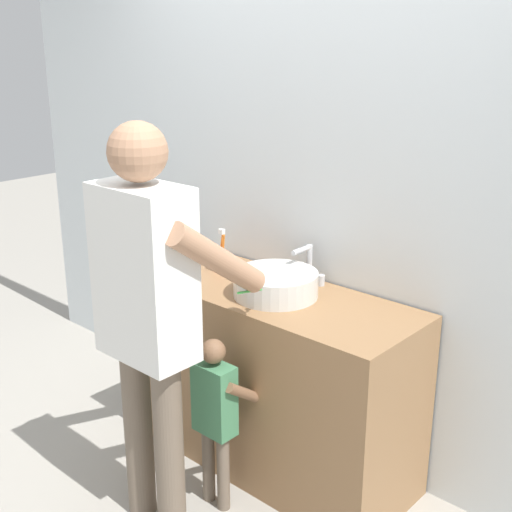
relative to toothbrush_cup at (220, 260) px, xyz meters
name	(u,v)px	position (x,y,z in m)	size (l,w,h in m)	color
ground_plane	(234,491)	(0.42, -0.35, -0.92)	(14.00, 14.00, 0.00)	#9E998E
back_wall	(325,177)	(0.42, 0.27, 0.43)	(4.40, 0.08, 2.70)	silver
vanity_cabinet	(278,382)	(0.42, -0.05, -0.49)	(1.31, 0.54, 0.87)	olive
sink_basin	(276,284)	(0.42, -0.07, 0.00)	(0.37, 0.37, 0.11)	silver
faucet	(307,266)	(0.42, 0.15, 0.03)	(0.18, 0.14, 0.18)	#B7BABF
toothbrush_cup	(220,260)	(0.00, 0.00, 0.00)	(0.07, 0.07, 0.21)	#D86666
child_toddler	(216,408)	(0.42, -0.46, -0.45)	(0.24, 0.24, 0.79)	#6B5B4C
adult_parent	(149,298)	(0.31, -0.69, 0.09)	(0.52, 0.55, 1.69)	#6B5B4C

